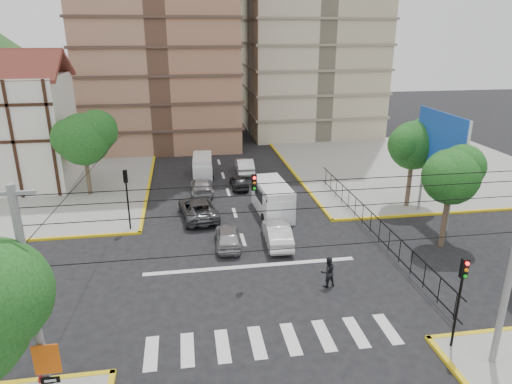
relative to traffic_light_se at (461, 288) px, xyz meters
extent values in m
plane|color=black|center=(-7.80, 7.80, -3.11)|extent=(160.00, 160.00, 0.00)
cube|color=gray|center=(-27.80, 27.80, -3.04)|extent=(26.00, 26.00, 0.15)
cube|color=gray|center=(12.20, 27.80, -3.04)|extent=(26.00, 26.00, 0.15)
cube|color=silver|center=(-7.80, 1.80, -3.11)|extent=(12.00, 2.40, 0.01)
cube|color=silver|center=(-7.80, 9.00, -3.11)|extent=(13.00, 0.40, 0.01)
cube|color=silver|center=(-26.80, 27.80, 1.89)|extent=(10.00, 8.00, 10.00)
cube|color=maroon|center=(-26.80, 29.70, 7.79)|extent=(10.80, 4.25, 2.65)
cylinder|color=slate|center=(6.70, 11.80, -0.96)|extent=(0.20, 0.20, 4.00)
cylinder|color=slate|center=(6.70, 15.80, -0.96)|extent=(0.20, 0.20, 4.00)
cube|color=silver|center=(6.70, 13.80, 3.04)|extent=(0.25, 6.00, 4.00)
cube|color=blue|center=(6.50, 13.80, 3.04)|extent=(0.08, 6.20, 4.20)
cylinder|color=#473828|center=(5.20, 9.80, -1.01)|extent=(0.36, 0.36, 4.20)
sphere|color=#144718|center=(5.20, 9.80, 1.73)|extent=(3.60, 3.60, 3.60)
sphere|color=#144718|center=(6.10, 10.10, 2.27)|extent=(2.88, 2.88, 2.88)
sphere|color=#144718|center=(4.48, 9.50, 1.91)|extent=(2.70, 2.70, 2.70)
cylinder|color=#473828|center=(6.20, 16.80, -0.87)|extent=(0.36, 0.36, 4.48)
sphere|color=#144718|center=(6.20, 16.80, 2.05)|extent=(3.80, 3.80, 3.80)
sphere|color=#144718|center=(7.15, 17.10, 2.62)|extent=(3.04, 3.04, 3.04)
sphere|color=#144718|center=(5.44, 16.50, 2.24)|extent=(2.85, 2.85, 2.85)
cylinder|color=#473828|center=(-19.80, 23.80, -1.01)|extent=(0.36, 0.36, 4.20)
sphere|color=#144718|center=(-19.80, 23.80, 1.89)|extent=(4.40, 4.40, 4.40)
sphere|color=#144718|center=(-18.70, 24.10, 2.55)|extent=(3.52, 3.52, 3.52)
sphere|color=#144718|center=(-20.68, 23.50, 2.11)|extent=(3.30, 3.30, 3.30)
cylinder|color=black|center=(0.00, 0.00, -1.21)|extent=(0.12, 0.12, 3.50)
cube|color=black|center=(0.00, 0.00, 0.99)|extent=(0.28, 0.22, 0.90)
sphere|color=#FF0C0C|center=(0.00, 0.00, 1.29)|extent=(0.17, 0.17, 0.17)
cylinder|color=black|center=(-15.60, 15.60, -1.21)|extent=(0.12, 0.12, 3.50)
cube|color=black|center=(-15.60, 15.60, 0.99)|extent=(0.28, 0.22, 0.90)
sphere|color=#FF0C0C|center=(-15.60, 15.60, 1.29)|extent=(0.17, 0.17, 0.17)
cube|color=black|center=(-7.80, 7.80, 2.69)|extent=(0.28, 0.22, 0.90)
cylinder|color=black|center=(-7.80, -1.20, 3.14)|extent=(18.00, 0.03, 0.03)
cylinder|color=slate|center=(-16.80, -1.20, 1.54)|extent=(0.28, 0.28, 9.00)
cube|color=slate|center=(-16.80, -1.20, 5.74)|extent=(1.40, 0.12, 0.12)
cylinder|color=slate|center=(1.20, -1.20, 1.54)|extent=(0.28, 0.28, 9.00)
cylinder|color=slate|center=(-16.60, -1.40, -1.36)|extent=(0.08, 0.08, 3.20)
cube|color=#E5590C|center=(-16.60, -1.45, -0.36)|extent=(0.90, 0.06, 1.20)
cube|color=black|center=(-16.60, -1.45, -1.26)|extent=(0.65, 0.05, 0.25)
cube|color=silver|center=(-4.88, 17.24, -1.87)|extent=(2.49, 5.51, 2.48)
cube|color=silver|center=(-4.88, 15.09, -2.04)|extent=(2.12, 1.42, 1.72)
cube|color=black|center=(-4.88, 14.71, -1.44)|extent=(1.99, 0.22, 0.97)
cylinder|color=black|center=(-5.90, 15.52, -2.74)|extent=(0.25, 0.75, 0.75)
cylinder|color=black|center=(-3.85, 15.52, -2.74)|extent=(0.25, 0.75, 0.75)
cylinder|color=black|center=(-5.90, 18.96, -2.74)|extent=(0.25, 0.75, 0.75)
cylinder|color=black|center=(-3.85, 18.96, -2.74)|extent=(0.25, 0.75, 0.75)
cube|color=silver|center=(-9.80, 27.91, -2.09)|extent=(2.04, 4.54, 2.04)
cube|color=silver|center=(-9.80, 26.13, -2.22)|extent=(1.75, 1.17, 1.42)
cube|color=black|center=(-9.80, 25.82, -1.73)|extent=(1.65, 0.20, 0.80)
cylinder|color=black|center=(-10.64, 26.49, -2.80)|extent=(0.25, 0.62, 0.62)
cylinder|color=black|center=(-8.95, 26.49, -2.80)|extent=(0.25, 0.62, 0.62)
cylinder|color=black|center=(-10.64, 29.33, -2.80)|extent=(0.25, 0.62, 0.62)
cylinder|color=black|center=(-8.95, 29.33, -2.80)|extent=(0.25, 0.62, 0.62)
imported|color=#A7A6AB|center=(-8.92, 12.03, -2.42)|extent=(1.79, 4.11, 1.38)
imported|color=white|center=(-5.61, 11.78, -2.36)|extent=(1.80, 4.61, 1.50)
imported|color=#4E5155|center=(-10.66, 17.29, -2.35)|extent=(3.20, 5.75, 1.52)
imported|color=#A2A3A7|center=(-10.13, 22.86, -2.44)|extent=(1.91, 4.67, 1.35)
imported|color=#242326|center=(-6.70, 23.69, -2.50)|extent=(1.58, 3.65, 1.23)
imported|color=silver|center=(-5.58, 28.32, -2.34)|extent=(1.74, 4.71, 1.54)
imported|color=black|center=(-3.92, 6.05, -2.21)|extent=(0.99, 0.84, 1.80)
camera|label=1|loc=(-11.44, -15.51, 10.48)|focal=32.00mm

